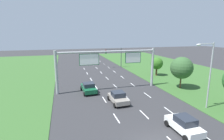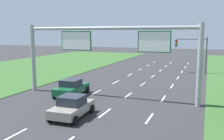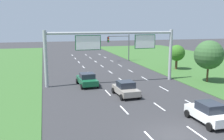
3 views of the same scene
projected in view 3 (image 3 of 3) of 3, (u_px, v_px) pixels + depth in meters
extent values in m
plane|color=#2D2D30|center=(174.00, 136.00, 17.49)|extent=(200.00, 200.00, 0.00)
cube|color=white|center=(151.00, 138.00, 17.03)|extent=(0.14, 2.40, 0.01)
cube|color=white|center=(124.00, 110.00, 22.72)|extent=(0.14, 2.40, 0.01)
cube|color=white|center=(108.00, 93.00, 28.42)|extent=(0.14, 2.40, 0.01)
cube|color=white|center=(97.00, 81.00, 34.11)|extent=(0.14, 2.40, 0.01)
cube|color=white|center=(89.00, 73.00, 39.80)|extent=(0.14, 2.40, 0.01)
cube|color=white|center=(83.00, 67.00, 45.49)|extent=(0.14, 2.40, 0.01)
cube|color=white|center=(79.00, 62.00, 51.18)|extent=(0.14, 2.40, 0.01)
cube|color=white|center=(75.00, 58.00, 56.88)|extent=(0.14, 2.40, 0.01)
cube|color=white|center=(72.00, 55.00, 62.57)|extent=(0.14, 2.40, 0.01)
cube|color=white|center=(196.00, 133.00, 17.94)|extent=(0.14, 2.40, 0.01)
cube|color=white|center=(159.00, 107.00, 23.63)|extent=(0.14, 2.40, 0.01)
cube|color=white|center=(137.00, 91.00, 29.32)|extent=(0.14, 2.40, 0.01)
cube|color=white|center=(121.00, 80.00, 35.02)|extent=(0.14, 2.40, 0.01)
cube|color=white|center=(110.00, 72.00, 40.71)|extent=(0.14, 2.40, 0.01)
cube|color=white|center=(102.00, 66.00, 46.40)|extent=(0.14, 2.40, 0.01)
cube|color=white|center=(96.00, 62.00, 52.09)|extent=(0.14, 2.40, 0.01)
cube|color=white|center=(90.00, 58.00, 57.78)|extent=(0.14, 2.40, 0.01)
cube|color=white|center=(86.00, 55.00, 63.47)|extent=(0.14, 2.40, 0.01)
cube|color=white|center=(192.00, 103.00, 24.54)|extent=(0.14, 2.40, 0.01)
cube|color=white|center=(164.00, 89.00, 30.23)|extent=(0.14, 2.40, 0.01)
cube|color=white|center=(144.00, 78.00, 35.92)|extent=(0.14, 2.40, 0.01)
cube|color=white|center=(131.00, 71.00, 41.62)|extent=(0.14, 2.40, 0.01)
cube|color=white|center=(120.00, 65.00, 47.31)|extent=(0.14, 2.40, 0.01)
cube|color=white|center=(112.00, 61.00, 53.00)|extent=(0.14, 2.40, 0.01)
cube|color=white|center=(105.00, 57.00, 58.69)|extent=(0.14, 2.40, 0.01)
cube|color=white|center=(100.00, 54.00, 64.38)|extent=(0.14, 2.40, 0.01)
cube|color=gray|center=(126.00, 90.00, 27.06)|extent=(2.09, 3.99, 0.62)
cube|color=#232833|center=(126.00, 84.00, 26.99)|extent=(1.74, 1.75, 0.67)
cylinder|color=black|center=(113.00, 90.00, 28.15)|extent=(0.24, 0.65, 0.64)
cylinder|color=black|center=(130.00, 89.00, 28.74)|extent=(0.24, 0.65, 0.64)
cylinder|color=black|center=(122.00, 97.00, 25.51)|extent=(0.24, 0.65, 0.64)
cylinder|color=black|center=(139.00, 96.00, 26.09)|extent=(0.24, 0.65, 0.64)
cube|color=white|center=(208.00, 114.00, 19.72)|extent=(1.85, 4.00, 0.68)
cube|color=#232833|center=(210.00, 107.00, 19.46)|extent=(1.55, 1.87, 0.67)
cylinder|color=black|center=(187.00, 114.00, 20.89)|extent=(0.23, 0.64, 0.64)
cylinder|color=black|center=(206.00, 111.00, 21.39)|extent=(0.23, 0.64, 0.64)
cylinder|color=black|center=(210.00, 127.00, 18.18)|extent=(0.23, 0.64, 0.64)
cube|color=#145633|center=(87.00, 81.00, 31.58)|extent=(2.17, 4.40, 0.67)
cube|color=#232833|center=(87.00, 76.00, 31.31)|extent=(1.81, 1.84, 0.66)
cylinder|color=black|center=(77.00, 81.00, 32.83)|extent=(0.25, 0.65, 0.64)
cylinder|color=black|center=(92.00, 80.00, 33.44)|extent=(0.25, 0.65, 0.64)
cylinder|color=black|center=(82.00, 87.00, 29.84)|extent=(0.25, 0.65, 0.64)
cylinder|color=black|center=(98.00, 85.00, 30.45)|extent=(0.25, 0.65, 0.64)
cylinder|color=#9EA0A5|center=(46.00, 59.00, 30.30)|extent=(0.44, 0.44, 7.00)
cylinder|color=#9EA0A5|center=(170.00, 55.00, 34.66)|extent=(0.44, 0.44, 7.00)
cylinder|color=#9EA0A5|center=(112.00, 33.00, 31.92)|extent=(16.80, 0.32, 0.32)
cube|color=#0C5B28|center=(88.00, 43.00, 31.32)|extent=(3.24, 0.12, 1.87)
cube|color=white|center=(88.00, 43.00, 31.26)|extent=(3.08, 0.01, 1.71)
cube|color=#0C5B28|center=(145.00, 42.00, 33.31)|extent=(2.90, 0.12, 1.87)
cube|color=white|center=(145.00, 42.00, 33.25)|extent=(2.74, 0.01, 1.71)
cylinder|color=#47494F|center=(129.00, 48.00, 52.61)|extent=(0.20, 0.20, 5.60)
cylinder|color=#47494F|center=(119.00, 36.00, 51.58)|extent=(4.50, 0.14, 0.14)
cube|color=black|center=(108.00, 39.00, 51.12)|extent=(0.32, 0.36, 1.10)
sphere|color=red|center=(108.00, 38.00, 50.86)|extent=(0.22, 0.22, 0.22)
sphere|color=orange|center=(108.00, 40.00, 50.92)|extent=(0.22, 0.22, 0.22)
sphere|color=green|center=(108.00, 41.00, 50.99)|extent=(0.22, 0.22, 0.22)
cylinder|color=#513823|center=(207.00, 74.00, 33.40)|extent=(0.26, 0.26, 2.27)
sphere|color=#31562D|center=(209.00, 55.00, 32.93)|extent=(3.83, 3.83, 3.83)
cylinder|color=#513823|center=(176.00, 64.00, 42.82)|extent=(0.40, 0.40, 1.85)
sphere|color=#2F631E|center=(177.00, 53.00, 42.47)|extent=(2.73, 2.73, 2.73)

